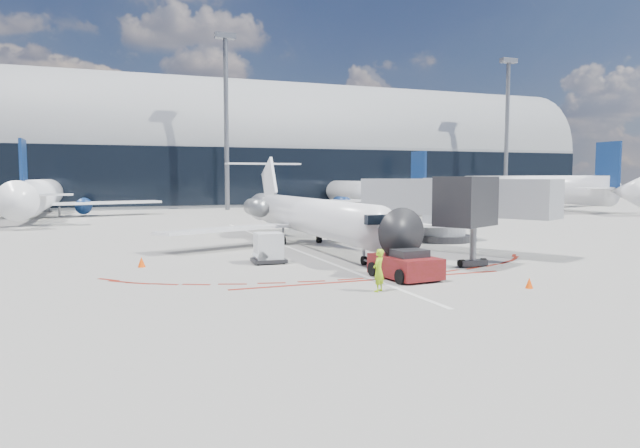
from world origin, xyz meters
name	(u,v)px	position (x,y,z in m)	size (l,w,h in m)	color
ground	(298,251)	(0.00, 0.00, 0.00)	(260.00, 260.00, 0.00)	slate
apron_centerline	(289,247)	(0.00, 2.00, 0.01)	(0.25, 40.00, 0.01)	silver
apron_stop_bar	(374,280)	(0.00, -11.50, 0.01)	(14.00, 0.25, 0.01)	maroon
terminal_building	(178,156)	(0.00, 64.97, 8.52)	(150.00, 24.15, 24.00)	gray
jet_bridge	(450,205)	(9.79, -3.01, 3.01)	(10.03, 15.20, 4.90)	gray
light_mast_centre	(226,125)	(5.00, 48.00, 12.50)	(0.70, 0.70, 25.00)	slate
light_mast_east	(507,134)	(55.00, 48.00, 12.50)	(0.70, 0.70, 25.00)	slate
regional_jet	(307,215)	(1.46, 2.34, 2.20)	(21.32, 26.29, 6.58)	white
pushback_tug	(405,265)	(1.57, -11.68, 0.64)	(2.66, 5.63, 1.44)	#5D150D
ramp_worker	(379,270)	(-1.05, -14.07, 0.92)	(0.67, 0.44, 1.83)	#A3D716
uld_container	(269,248)	(-3.28, -4.66, 0.86)	(1.92, 1.66, 1.73)	black
safety_cone_left	(142,262)	(-10.11, -3.63, 0.29)	(0.41, 0.41, 0.57)	#FF4A05
safety_cone_right	(529,283)	(5.46, -15.76, 0.24)	(0.34, 0.34, 0.47)	#FF4A05
bg_airliner_1	(39,173)	(-19.28, 41.07, 5.36)	(33.11, 35.06, 10.71)	white
bg_airliner_2	(372,176)	(24.17, 38.88, 5.00)	(30.89, 32.71, 9.99)	white
bg_airliner_3	(526,170)	(50.19, 37.14, 5.93)	(36.68, 38.84, 11.87)	white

